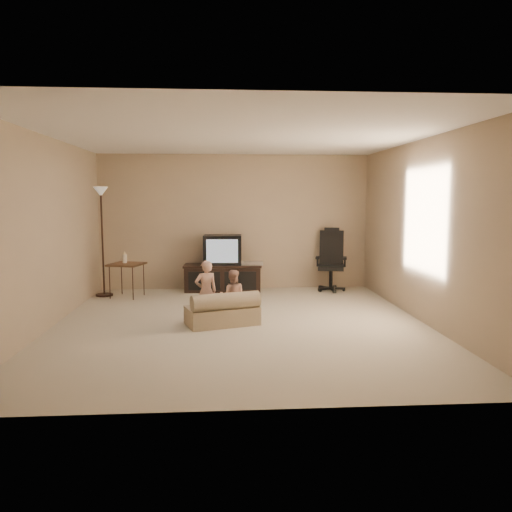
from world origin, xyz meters
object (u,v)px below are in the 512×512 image
(floor_lamp, at_px, (102,217))
(office_chair, at_px, (331,268))
(tv_stand, at_px, (223,268))
(child_sofa, at_px, (223,311))
(side_table, at_px, (126,264))
(toddler_right, at_px, (233,296))
(toddler_left, at_px, (206,291))

(floor_lamp, bearing_deg, office_chair, 3.58)
(tv_stand, xyz_separation_m, child_sofa, (-0.01, -2.51, -0.24))
(side_table, bearing_deg, floor_lamp, 162.53)
(office_chair, distance_m, toddler_right, 2.95)
(floor_lamp, relative_size, toddler_left, 2.21)
(office_chair, bearing_deg, child_sofa, -116.02)
(office_chair, height_order, toddler_left, office_chair)
(child_sofa, xyz_separation_m, toddler_right, (0.13, 0.15, 0.18))
(floor_lamp, height_order, toddler_left, floor_lamp)
(side_table, xyz_separation_m, floor_lamp, (-0.42, 0.13, 0.81))
(floor_lamp, xyz_separation_m, toddler_left, (1.83, -1.99, -0.95))
(tv_stand, relative_size, side_table, 1.83)
(toddler_right, bearing_deg, toddler_left, -2.21)
(toddler_right, bearing_deg, office_chair, -126.25)
(side_table, bearing_deg, tv_stand, 15.94)
(toddler_left, height_order, toddler_right, toddler_left)
(side_table, relative_size, toddler_right, 1.09)
(tv_stand, distance_m, toddler_right, 2.37)
(child_sofa, bearing_deg, toddler_left, 123.75)
(child_sofa, distance_m, toddler_right, 0.27)
(tv_stand, distance_m, toddler_left, 2.34)
(side_table, xyz_separation_m, child_sofa, (1.65, -2.04, -0.38))
(toddler_right, bearing_deg, child_sofa, 52.43)
(floor_lamp, height_order, child_sofa, floor_lamp)
(office_chair, relative_size, side_table, 1.46)
(tv_stand, bearing_deg, side_table, -161.56)
(side_table, height_order, child_sofa, side_table)
(child_sofa, height_order, toddler_left, toddler_left)
(tv_stand, distance_m, office_chair, 1.99)
(side_table, distance_m, floor_lamp, 0.93)
(child_sofa, xyz_separation_m, toddler_left, (-0.23, 0.18, 0.24))
(tv_stand, height_order, child_sofa, tv_stand)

